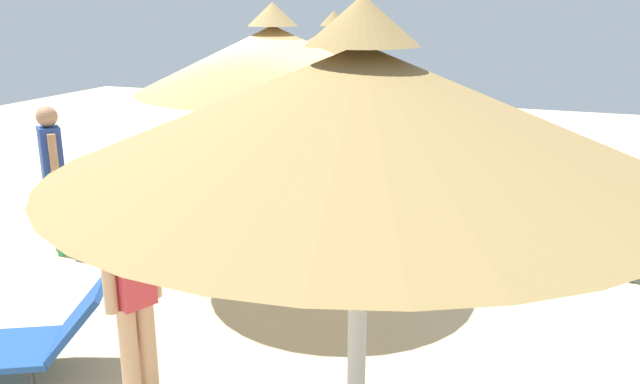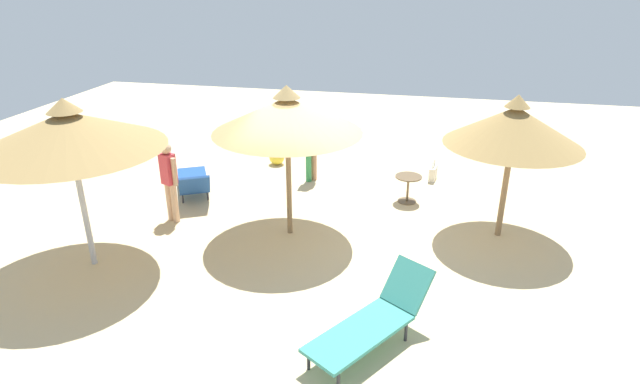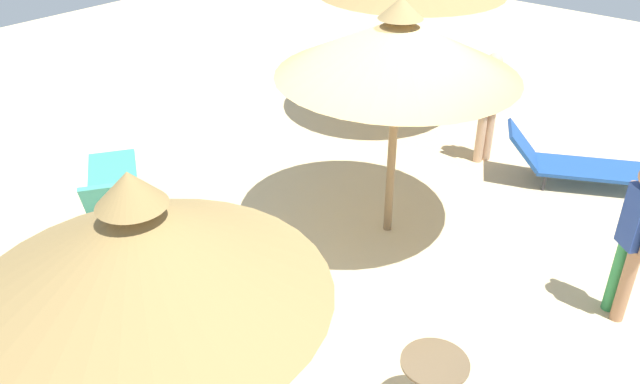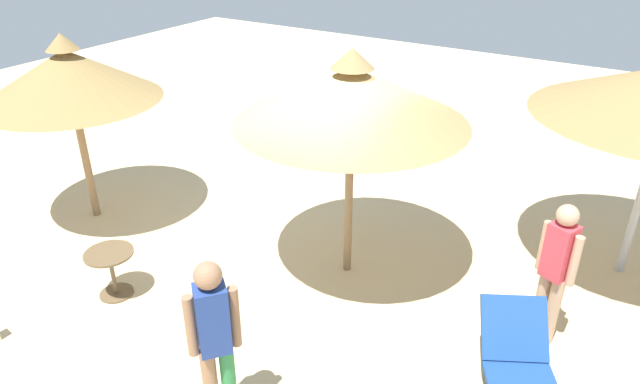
# 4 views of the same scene
# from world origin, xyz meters

# --- Properties ---
(ground) EXTENTS (24.00, 24.00, 0.10)m
(ground) POSITION_xyz_m (0.00, 0.00, -0.05)
(ground) COLOR beige
(parasol_umbrella_back) EXTENTS (2.64, 2.64, 2.81)m
(parasol_umbrella_back) POSITION_xyz_m (0.60, 0.04, 2.29)
(parasol_umbrella_back) COLOR olive
(parasol_umbrella_back) RESTS_ON ground
(parasol_umbrella_far_left) EXTENTS (2.38, 2.38, 2.67)m
(parasol_umbrella_far_left) POSITION_xyz_m (-3.25, -0.71, 2.11)
(parasol_umbrella_far_left) COLOR olive
(parasol_umbrella_far_left) RESTS_ON ground
(lounge_chair_near_left) EXTENTS (1.60, 1.98, 0.90)m
(lounge_chair_near_left) POSITION_xyz_m (-1.32, 2.89, 0.41)
(lounge_chair_near_left) COLOR teal
(lounge_chair_near_left) RESTS_ON ground
(person_standing_center) EXTENTS (0.41, 0.30, 1.61)m
(person_standing_center) POSITION_xyz_m (2.99, 0.04, 0.91)
(person_standing_center) COLOR tan
(person_standing_center) RESTS_ON ground
(person_standing_far_right) EXTENTS (0.33, 0.37, 1.71)m
(person_standing_far_right) POSITION_xyz_m (0.81, -2.60, 0.98)
(person_standing_far_right) COLOR #A57554
(person_standing_far_right) RESTS_ON ground
(side_table_round) EXTENTS (0.56, 0.56, 0.59)m
(side_table_round) POSITION_xyz_m (-1.48, -1.86, 0.40)
(side_table_round) COLOR brown
(side_table_round) RESTS_ON ground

